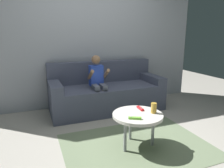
% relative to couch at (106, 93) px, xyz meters
% --- Properties ---
extents(ground_plane, '(8.66, 8.66, 0.00)m').
position_rel_couch_xyz_m(ground_plane, '(-0.20, -1.26, -0.29)').
color(ground_plane, '#9E998E').
extents(wall_back, '(4.33, 0.05, 2.50)m').
position_rel_couch_xyz_m(wall_back, '(-0.20, 0.40, 0.96)').
color(wall_back, '#999EA8').
rests_on(wall_back, ground).
extents(couch, '(1.93, 0.80, 0.83)m').
position_rel_couch_xyz_m(couch, '(0.00, 0.00, 0.00)').
color(couch, '#474C60').
rests_on(couch, ground).
extents(person_seated_on_couch, '(0.31, 0.38, 0.98)m').
position_rel_couch_xyz_m(person_seated_on_couch, '(-0.20, -0.17, 0.27)').
color(person_seated_on_couch, slate).
rests_on(person_seated_on_couch, ground).
extents(coffee_table, '(0.58, 0.58, 0.41)m').
position_rel_couch_xyz_m(coffee_table, '(-0.09, -1.35, 0.08)').
color(coffee_table, beige).
rests_on(coffee_table, ground).
extents(area_rug, '(1.72, 1.26, 0.01)m').
position_rel_couch_xyz_m(area_rug, '(-0.09, -1.35, -0.29)').
color(area_rug, '#6B7A5B').
rests_on(area_rug, ground).
extents(game_remote_red_near_edge, '(0.04, 0.14, 0.03)m').
position_rel_couch_xyz_m(game_remote_red_near_edge, '(0.01, -1.23, 0.13)').
color(game_remote_red_near_edge, red).
rests_on(game_remote_red_near_edge, coffee_table).
extents(game_remote_lime_center, '(0.14, 0.10, 0.03)m').
position_rel_couch_xyz_m(game_remote_lime_center, '(-0.19, -1.48, 0.13)').
color(game_remote_lime_center, '#72C638').
rests_on(game_remote_lime_center, coffee_table).
extents(soda_can, '(0.07, 0.07, 0.12)m').
position_rel_couch_xyz_m(soda_can, '(0.09, -1.40, 0.18)').
color(soda_can, '#B78C2D').
rests_on(soda_can, coffee_table).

